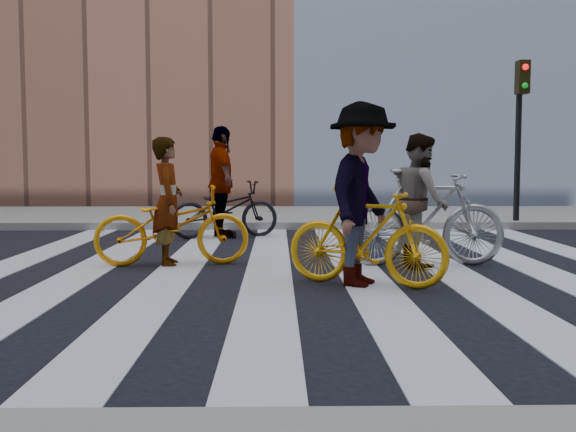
{
  "coord_description": "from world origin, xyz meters",
  "views": [
    {
      "loc": [
        -0.44,
        -8.12,
        1.3
      ],
      "look_at": [
        -0.31,
        0.3,
        0.65
      ],
      "focal_mm": 42.0,
      "sensor_mm": 36.0,
      "label": 1
    }
  ],
  "objects_px": {
    "rider_left": "(168,202)",
    "bike_yellow_right": "(366,236)",
    "rider_right": "(362,195)",
    "rider_rear": "(222,182)",
    "bike_silver_mid": "(424,218)",
    "bike_yellow_left": "(172,225)",
    "bike_dark_rear": "(225,209)",
    "rider_mid": "(421,200)",
    "traffic_signal": "(520,114)"
  },
  "relations": [
    {
      "from": "bike_yellow_left",
      "to": "rider_rear",
      "type": "bearing_deg",
      "value": -15.27
    },
    {
      "from": "bike_dark_rear",
      "to": "traffic_signal",
      "type": "bearing_deg",
      "value": -91.52
    },
    {
      "from": "bike_silver_mid",
      "to": "bike_yellow_right",
      "type": "bearing_deg",
      "value": 145.1
    },
    {
      "from": "bike_yellow_left",
      "to": "bike_yellow_right",
      "type": "relative_size",
      "value": 1.11
    },
    {
      "from": "bike_yellow_right",
      "to": "rider_right",
      "type": "xyz_separation_m",
      "value": [
        -0.05,
        0.0,
        0.44
      ]
    },
    {
      "from": "rider_rear",
      "to": "bike_dark_rear",
      "type": "bearing_deg",
      "value": -107.72
    },
    {
      "from": "bike_yellow_left",
      "to": "bike_dark_rear",
      "type": "relative_size",
      "value": 1.02
    },
    {
      "from": "traffic_signal",
      "to": "rider_mid",
      "type": "relative_size",
      "value": 1.98
    },
    {
      "from": "bike_silver_mid",
      "to": "rider_rear",
      "type": "distance_m",
      "value": 4.38
    },
    {
      "from": "bike_silver_mid",
      "to": "bike_dark_rear",
      "type": "bearing_deg",
      "value": 39.13
    },
    {
      "from": "bike_yellow_left",
      "to": "bike_silver_mid",
      "type": "height_order",
      "value": "bike_silver_mid"
    },
    {
      "from": "rider_mid",
      "to": "rider_rear",
      "type": "height_order",
      "value": "rider_rear"
    },
    {
      "from": "rider_left",
      "to": "bike_yellow_right",
      "type": "bearing_deg",
      "value": -131.18
    },
    {
      "from": "bike_yellow_left",
      "to": "bike_dark_rear",
      "type": "bearing_deg",
      "value": -16.16
    },
    {
      "from": "traffic_signal",
      "to": "rider_mid",
      "type": "height_order",
      "value": "traffic_signal"
    },
    {
      "from": "traffic_signal",
      "to": "rider_mid",
      "type": "xyz_separation_m",
      "value": [
        -3.03,
        -4.99,
        -1.44
      ]
    },
    {
      "from": "bike_dark_rear",
      "to": "rider_right",
      "type": "relative_size",
      "value": 0.98
    },
    {
      "from": "bike_yellow_right",
      "to": "rider_right",
      "type": "relative_size",
      "value": 0.91
    },
    {
      "from": "traffic_signal",
      "to": "rider_right",
      "type": "relative_size",
      "value": 1.71
    },
    {
      "from": "traffic_signal",
      "to": "bike_yellow_left",
      "type": "xyz_separation_m",
      "value": [
        -6.19,
        -4.85,
        -1.77
      ]
    },
    {
      "from": "rider_left",
      "to": "rider_right",
      "type": "bearing_deg",
      "value": -131.75
    },
    {
      "from": "traffic_signal",
      "to": "bike_yellow_right",
      "type": "relative_size",
      "value": 1.88
    },
    {
      "from": "traffic_signal",
      "to": "bike_silver_mid",
      "type": "distance_m",
      "value": 6.04
    },
    {
      "from": "bike_silver_mid",
      "to": "rider_right",
      "type": "xyz_separation_m",
      "value": [
        -0.97,
        -1.37,
        0.36
      ]
    },
    {
      "from": "bike_silver_mid",
      "to": "rider_rear",
      "type": "bearing_deg",
      "value": 39.63
    },
    {
      "from": "bike_yellow_right",
      "to": "rider_rear",
      "type": "relative_size",
      "value": 0.9
    },
    {
      "from": "bike_yellow_left",
      "to": "rider_right",
      "type": "height_order",
      "value": "rider_right"
    },
    {
      "from": "bike_silver_mid",
      "to": "rider_left",
      "type": "height_order",
      "value": "rider_left"
    },
    {
      "from": "traffic_signal",
      "to": "bike_silver_mid",
      "type": "xyz_separation_m",
      "value": [
        -2.98,
        -4.99,
        -1.66
      ]
    },
    {
      "from": "bike_yellow_left",
      "to": "bike_dark_rear",
      "type": "xyz_separation_m",
      "value": [
        0.42,
        3.18,
        -0.01
      ]
    },
    {
      "from": "rider_right",
      "to": "bike_yellow_left",
      "type": "bearing_deg",
      "value": 81.1
    },
    {
      "from": "rider_right",
      "to": "rider_rear",
      "type": "relative_size",
      "value": 1.0
    },
    {
      "from": "bike_yellow_right",
      "to": "rider_left",
      "type": "height_order",
      "value": "rider_left"
    },
    {
      "from": "bike_dark_rear",
      "to": "rider_left",
      "type": "distance_m",
      "value": 3.23
    },
    {
      "from": "bike_yellow_left",
      "to": "bike_silver_mid",
      "type": "relative_size",
      "value": 0.95
    },
    {
      "from": "rider_right",
      "to": "bike_silver_mid",
      "type": "bearing_deg",
      "value": -10.52
    },
    {
      "from": "traffic_signal",
      "to": "bike_silver_mid",
      "type": "bearing_deg",
      "value": -120.86
    },
    {
      "from": "bike_dark_rear",
      "to": "rider_rear",
      "type": "xyz_separation_m",
      "value": [
        -0.05,
        0.0,
        0.48
      ]
    },
    {
      "from": "bike_silver_mid",
      "to": "rider_mid",
      "type": "bearing_deg",
      "value": 89.02
    },
    {
      "from": "bike_dark_rear",
      "to": "rider_rear",
      "type": "distance_m",
      "value": 0.48
    },
    {
      "from": "bike_yellow_left",
      "to": "bike_yellow_right",
      "type": "height_order",
      "value": "bike_yellow_right"
    },
    {
      "from": "bike_yellow_right",
      "to": "rider_mid",
      "type": "xyz_separation_m",
      "value": [
        0.87,
        1.37,
        0.31
      ]
    },
    {
      "from": "rider_left",
      "to": "rider_right",
      "type": "relative_size",
      "value": 0.84
    },
    {
      "from": "bike_silver_mid",
      "to": "rider_rear",
      "type": "xyz_separation_m",
      "value": [
        -2.84,
        3.31,
        0.36
      ]
    },
    {
      "from": "bike_yellow_left",
      "to": "rider_left",
      "type": "relative_size",
      "value": 1.19
    },
    {
      "from": "rider_left",
      "to": "rider_mid",
      "type": "distance_m",
      "value": 3.21
    },
    {
      "from": "rider_rear",
      "to": "rider_right",
      "type": "bearing_deg",
      "value": -175.92
    },
    {
      "from": "bike_silver_mid",
      "to": "bike_yellow_right",
      "type": "height_order",
      "value": "bike_silver_mid"
    },
    {
      "from": "bike_yellow_right",
      "to": "rider_right",
      "type": "bearing_deg",
      "value": 114.83
    },
    {
      "from": "rider_left",
      "to": "rider_mid",
      "type": "bearing_deg",
      "value": -100.94
    }
  ]
}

